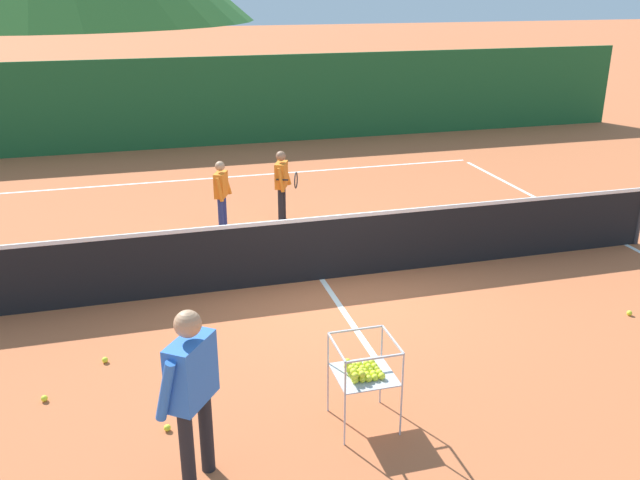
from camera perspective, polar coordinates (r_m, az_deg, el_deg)
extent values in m
plane|color=#BC6038|center=(9.95, 0.15, -3.31)|extent=(120.00, 120.00, 0.00)
cube|color=white|center=(15.38, -5.80, 5.42)|extent=(10.47, 0.08, 0.01)
cube|color=white|center=(12.33, 24.27, -0.34)|extent=(0.08, 11.29, 0.01)
cube|color=white|center=(9.95, 0.15, -3.30)|extent=(0.08, 5.01, 0.01)
cylinder|color=#333338|center=(12.28, 25.29, 2.01)|extent=(0.08, 0.08, 1.05)
cube|color=black|center=(9.77, 0.15, -0.85)|extent=(10.75, 0.02, 0.92)
cube|color=white|center=(9.60, 0.15, 1.83)|extent=(10.75, 0.03, 0.06)
cylinder|color=black|center=(6.03, -11.08, -17.12)|extent=(0.12, 0.12, 0.82)
cylinder|color=black|center=(6.24, -9.54, -15.53)|extent=(0.12, 0.12, 0.82)
cube|color=blue|center=(5.74, -10.74, -10.77)|extent=(0.47, 0.53, 0.57)
sphere|color=tan|center=(5.53, -11.04, -6.93)|extent=(0.23, 0.23, 0.23)
cylinder|color=blue|center=(5.60, -12.84, -12.27)|extent=(0.23, 0.20, 0.56)
cylinder|color=blue|center=(5.99, -9.67, -9.73)|extent=(0.19, 0.17, 0.56)
torus|color=#262628|center=(6.13, -11.77, -9.59)|extent=(0.19, 0.25, 0.29)
cylinder|color=black|center=(6.01, -9.76, -10.08)|extent=(0.19, 0.15, 0.03)
cylinder|color=navy|center=(12.06, -8.05, 2.43)|extent=(0.09, 0.09, 0.61)
cylinder|color=navy|center=(11.84, -8.33, 2.07)|extent=(0.09, 0.09, 0.61)
cube|color=orange|center=(11.80, -8.32, 4.63)|extent=(0.29, 0.40, 0.43)
sphere|color=tan|center=(11.71, -8.40, 6.15)|extent=(0.17, 0.17, 0.17)
cylinder|color=orange|center=(11.98, -7.82, 4.79)|extent=(0.18, 0.12, 0.42)
cylinder|color=orange|center=(11.60, -8.42, 4.20)|extent=(0.14, 0.11, 0.42)
cylinder|color=black|center=(12.40, -3.11, 3.21)|extent=(0.10, 0.10, 0.64)
cylinder|color=black|center=(12.17, -3.32, 2.86)|extent=(0.10, 0.10, 0.64)
cube|color=orange|center=(12.13, -3.27, 5.48)|extent=(0.31, 0.42, 0.45)
sphere|color=#996B4C|center=(12.04, -3.30, 7.05)|extent=(0.18, 0.18, 0.18)
cylinder|color=orange|center=(12.33, -2.83, 5.62)|extent=(0.19, 0.13, 0.44)
cylinder|color=orange|center=(11.92, -3.30, 5.05)|extent=(0.15, 0.11, 0.44)
torus|color=#262628|center=(11.88, -2.03, 5.03)|extent=(0.13, 0.28, 0.29)
cylinder|color=black|center=(11.92, -3.20, 5.07)|extent=(0.21, 0.11, 0.03)
cylinder|color=#B7B7BC|center=(6.87, 0.68, -11.09)|extent=(0.02, 0.02, 0.89)
cylinder|color=#B7B7BC|center=(7.02, 5.15, -10.40)|extent=(0.02, 0.02, 0.89)
cylinder|color=#B7B7BC|center=(6.42, 2.11, -13.64)|extent=(0.02, 0.02, 0.89)
cylinder|color=#B7B7BC|center=(6.58, 6.88, -12.82)|extent=(0.02, 0.02, 0.89)
cube|color=#B7B7BC|center=(6.66, 3.73, -11.20)|extent=(0.56, 0.56, 0.01)
cube|color=#B7B7BC|center=(6.72, 3.01, -7.52)|extent=(0.56, 0.02, 0.02)
cube|color=#B7B7BC|center=(6.26, 4.64, -9.86)|extent=(0.56, 0.02, 0.02)
cube|color=#B7B7BC|center=(6.41, 1.40, -9.00)|extent=(0.02, 0.56, 0.02)
cube|color=#B7B7BC|center=(6.57, 6.13, -8.30)|extent=(0.02, 0.56, 0.02)
sphere|color=yellow|center=(6.50, 2.96, -11.65)|extent=(0.07, 0.07, 0.07)
sphere|color=yellow|center=(6.56, 2.84, -11.41)|extent=(0.07, 0.07, 0.07)
sphere|color=yellow|center=(6.60, 2.66, -11.15)|extent=(0.07, 0.07, 0.07)
sphere|color=yellow|center=(6.66, 2.47, -10.82)|extent=(0.07, 0.07, 0.07)
sphere|color=yellow|center=(6.71, 2.29, -10.56)|extent=(0.07, 0.07, 0.07)
sphere|color=yellow|center=(6.53, 3.58, -11.58)|extent=(0.07, 0.07, 0.07)
sphere|color=yellow|center=(6.57, 3.35, -11.27)|extent=(0.07, 0.07, 0.07)
sphere|color=yellow|center=(6.62, 3.21, -11.03)|extent=(0.07, 0.07, 0.07)
sphere|color=yellow|center=(6.68, 3.05, -10.76)|extent=(0.07, 0.07, 0.07)
sphere|color=yellow|center=(6.73, 2.86, -10.49)|extent=(0.07, 0.07, 0.07)
sphere|color=yellow|center=(6.53, 4.11, -11.52)|extent=(0.07, 0.07, 0.07)
sphere|color=yellow|center=(6.59, 3.96, -11.24)|extent=(0.07, 0.07, 0.07)
sphere|color=yellow|center=(6.64, 3.76, -10.94)|extent=(0.07, 0.07, 0.07)
sphere|color=yellow|center=(6.69, 3.59, -10.71)|extent=(0.07, 0.07, 0.07)
sphere|color=yellow|center=(6.74, 3.33, -10.39)|extent=(0.07, 0.07, 0.07)
sphere|color=yellow|center=(6.56, 4.63, -11.43)|extent=(0.07, 0.07, 0.07)
sphere|color=yellow|center=(6.61, 4.50, -11.13)|extent=(0.07, 0.07, 0.07)
sphere|color=yellow|center=(6.66, 4.25, -10.86)|extent=(0.07, 0.07, 0.07)
sphere|color=yellow|center=(6.71, 4.10, -10.57)|extent=(0.07, 0.07, 0.07)
sphere|color=yellow|center=(6.76, 3.91, -10.31)|extent=(0.07, 0.07, 0.07)
sphere|color=yellow|center=(6.58, 5.21, -11.31)|extent=(0.07, 0.07, 0.07)
sphere|color=yellow|center=(6.63, 4.99, -11.04)|extent=(0.07, 0.07, 0.07)
sphere|color=yellow|center=(6.68, 4.76, -10.77)|extent=(0.07, 0.07, 0.07)
sphere|color=yellow|center=(6.73, 4.60, -10.53)|extent=(0.07, 0.07, 0.07)
sphere|color=yellow|center=(6.78, 4.38, -10.23)|extent=(0.07, 0.07, 0.07)
sphere|color=yellow|center=(6.47, 2.98, -11.32)|extent=(0.07, 0.07, 0.07)
sphere|color=yellow|center=(6.53, 2.85, -10.97)|extent=(0.07, 0.07, 0.07)
sphere|color=yellow|center=(6.58, 2.67, -10.71)|extent=(0.07, 0.07, 0.07)
sphere|color=yellow|center=(6.63, 2.43, -10.44)|extent=(0.07, 0.07, 0.07)
sphere|color=yellow|center=(6.68, 2.30, -10.18)|extent=(0.07, 0.07, 0.07)
sphere|color=yellow|center=(6.49, 3.55, -11.18)|extent=(0.07, 0.07, 0.07)
sphere|color=yellow|center=(6.54, 3.44, -10.95)|extent=(0.07, 0.07, 0.07)
sphere|color=yellow|center=(6.98, -12.70, -15.13)|extent=(0.07, 0.07, 0.07)
sphere|color=yellow|center=(9.78, 24.53, -5.60)|extent=(0.07, 0.07, 0.07)
sphere|color=yellow|center=(8.25, -17.60, -9.57)|extent=(0.07, 0.07, 0.07)
sphere|color=yellow|center=(7.78, -22.13, -12.22)|extent=(0.07, 0.07, 0.07)
cube|color=#1E5B2D|center=(18.24, -7.73, 11.47)|extent=(23.03, 0.08, 2.30)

